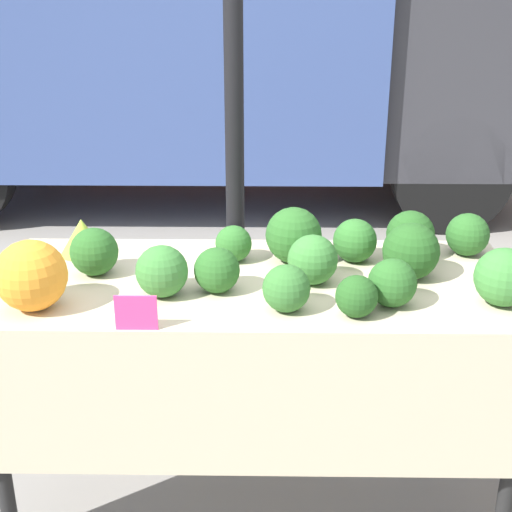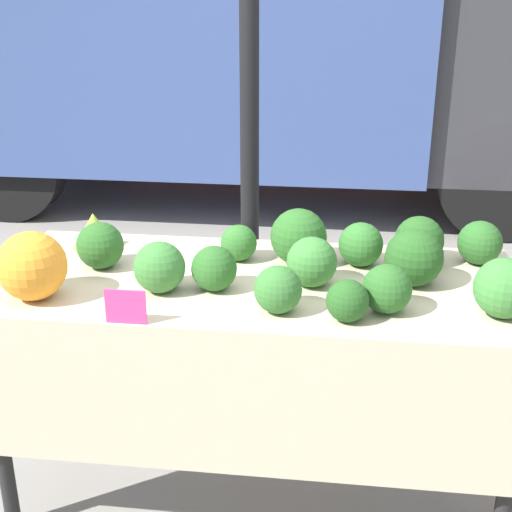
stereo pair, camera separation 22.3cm
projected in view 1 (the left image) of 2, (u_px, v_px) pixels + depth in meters
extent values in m
plane|color=gray|center=(256.00, 487.00, 2.57)|extent=(40.00, 40.00, 0.00)
cylinder|color=black|center=(234.00, 133.00, 2.60)|extent=(0.07, 0.07, 2.36)
cube|color=#384C84|center=(114.00, 14.00, 5.29)|extent=(3.85, 1.83, 2.12)
cube|color=#333338|center=(454.00, 55.00, 5.36)|extent=(1.25, 1.68, 1.53)
cylinder|color=black|center=(451.00, 174.00, 4.95)|extent=(0.83, 0.22, 0.83)
cylinder|color=black|center=(412.00, 130.00, 6.31)|extent=(0.83, 0.22, 0.83)
cylinder|color=black|center=(21.00, 129.00, 6.36)|extent=(0.83, 0.22, 0.83)
cube|color=beige|center=(256.00, 284.00, 2.27)|extent=(1.67, 0.72, 0.03)
cube|color=beige|center=(254.00, 411.00, 2.03)|extent=(1.67, 0.01, 0.45)
cylinder|color=black|center=(53.00, 348.00, 2.71)|extent=(0.05, 0.05, 0.79)
cylinder|color=black|center=(463.00, 351.00, 2.69)|extent=(0.05, 0.05, 0.79)
sphere|color=orange|center=(31.00, 275.00, 2.03)|extent=(0.21, 0.21, 0.21)
cone|color=#93B238|center=(82.00, 236.00, 2.45)|extent=(0.16, 0.16, 0.13)
sphere|color=#285B23|center=(392.00, 283.00, 2.06)|extent=(0.14, 0.14, 0.14)
sphere|color=#387533|center=(162.00, 271.00, 2.12)|extent=(0.16, 0.16, 0.16)
sphere|color=#23511E|center=(411.00, 251.00, 2.24)|extent=(0.18, 0.18, 0.18)
sphere|color=#285B23|center=(217.00, 270.00, 2.15)|extent=(0.14, 0.14, 0.14)
sphere|color=#23511E|center=(410.00, 235.00, 2.41)|extent=(0.16, 0.16, 0.16)
sphere|color=#336B2D|center=(286.00, 288.00, 2.03)|extent=(0.14, 0.14, 0.14)
sphere|color=#285B23|center=(468.00, 235.00, 2.43)|extent=(0.15, 0.15, 0.15)
sphere|color=#2D6628|center=(355.00, 241.00, 2.38)|extent=(0.15, 0.15, 0.15)
sphere|color=#285B23|center=(94.00, 252.00, 2.27)|extent=(0.15, 0.15, 0.15)
sphere|color=#387533|center=(504.00, 277.00, 2.06)|extent=(0.17, 0.17, 0.17)
sphere|color=#2D6628|center=(234.00, 244.00, 2.39)|extent=(0.12, 0.12, 0.12)
sphere|color=#23511E|center=(357.00, 296.00, 2.00)|extent=(0.12, 0.12, 0.12)
sphere|color=#387533|center=(313.00, 260.00, 2.21)|extent=(0.16, 0.16, 0.16)
sphere|color=#285B23|center=(294.00, 235.00, 2.37)|extent=(0.19, 0.19, 0.19)
cube|color=#E53D84|center=(136.00, 313.00, 1.93)|extent=(0.12, 0.01, 0.10)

